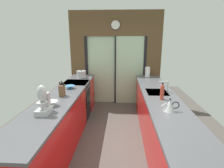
{
  "coord_description": "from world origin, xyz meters",
  "views": [
    {
      "loc": [
        0.19,
        -2.85,
        1.95
      ],
      "look_at": [
        -0.01,
        0.86,
        0.99
      ],
      "focal_mm": 28.59,
      "sensor_mm": 36.0,
      "label": 1
    }
  ],
  "objects_px": {
    "knife_block": "(62,90)",
    "paper_towel_roll": "(147,72)",
    "kettle": "(170,106)",
    "mixing_bowl_near": "(52,103)",
    "mixing_bowl_far": "(70,87)",
    "stock_pot": "(81,74)",
    "soap_bottle": "(162,92)",
    "oven_range": "(77,100)",
    "stand_mixer": "(43,103)"
  },
  "relations": [
    {
      "from": "paper_towel_roll",
      "to": "knife_block",
      "type": "bearing_deg",
      "value": -135.29
    },
    {
      "from": "knife_block",
      "to": "paper_towel_roll",
      "type": "height_order",
      "value": "paper_towel_roll"
    },
    {
      "from": "stand_mixer",
      "to": "paper_towel_roll",
      "type": "height_order",
      "value": "stand_mixer"
    },
    {
      "from": "kettle",
      "to": "paper_towel_roll",
      "type": "xyz_separation_m",
      "value": [
        -0.0,
        2.36,
        0.05
      ]
    },
    {
      "from": "stand_mixer",
      "to": "soap_bottle",
      "type": "distance_m",
      "value": 1.91
    },
    {
      "from": "oven_range",
      "to": "knife_block",
      "type": "xyz_separation_m",
      "value": [
        0.02,
        -1.05,
        0.57
      ]
    },
    {
      "from": "stand_mixer",
      "to": "mixing_bowl_near",
      "type": "bearing_deg",
      "value": 90.0
    },
    {
      "from": "mixing_bowl_far",
      "to": "mixing_bowl_near",
      "type": "bearing_deg",
      "value": -90.0
    },
    {
      "from": "stand_mixer",
      "to": "stock_pot",
      "type": "xyz_separation_m",
      "value": [
        -0.0,
        2.37,
        -0.07
      ]
    },
    {
      "from": "mixing_bowl_far",
      "to": "oven_range",
      "type": "bearing_deg",
      "value": 91.92
    },
    {
      "from": "mixing_bowl_near",
      "to": "stock_pot",
      "type": "relative_size",
      "value": 0.76
    },
    {
      "from": "knife_block",
      "to": "stock_pot",
      "type": "height_order",
      "value": "knife_block"
    },
    {
      "from": "oven_range",
      "to": "kettle",
      "type": "height_order",
      "value": "kettle"
    },
    {
      "from": "mixing_bowl_near",
      "to": "kettle",
      "type": "distance_m",
      "value": 1.79
    },
    {
      "from": "mixing_bowl_near",
      "to": "stock_pot",
      "type": "bearing_deg",
      "value": 90.0
    },
    {
      "from": "mixing_bowl_near",
      "to": "soap_bottle",
      "type": "height_order",
      "value": "soap_bottle"
    },
    {
      "from": "oven_range",
      "to": "mixing_bowl_near",
      "type": "relative_size",
      "value": 4.86
    },
    {
      "from": "oven_range",
      "to": "paper_towel_roll",
      "type": "xyz_separation_m",
      "value": [
        1.8,
        0.71,
        0.6
      ]
    },
    {
      "from": "knife_block",
      "to": "paper_towel_roll",
      "type": "distance_m",
      "value": 2.5
    },
    {
      "from": "mixing_bowl_near",
      "to": "soap_bottle",
      "type": "xyz_separation_m",
      "value": [
        1.78,
        0.41,
        0.08
      ]
    },
    {
      "from": "mixing_bowl_near",
      "to": "mixing_bowl_far",
      "type": "xyz_separation_m",
      "value": [
        0.0,
        0.99,
        -0.01
      ]
    },
    {
      "from": "oven_range",
      "to": "stand_mixer",
      "type": "height_order",
      "value": "stand_mixer"
    },
    {
      "from": "knife_block",
      "to": "soap_bottle",
      "type": "relative_size",
      "value": 0.98
    },
    {
      "from": "kettle",
      "to": "mixing_bowl_near",
      "type": "bearing_deg",
      "value": 176.72
    },
    {
      "from": "paper_towel_roll",
      "to": "stand_mixer",
      "type": "bearing_deg",
      "value": -124.95
    },
    {
      "from": "stand_mixer",
      "to": "mixing_bowl_far",
      "type": "bearing_deg",
      "value": 90.0
    },
    {
      "from": "soap_bottle",
      "to": "paper_towel_roll",
      "type": "height_order",
      "value": "paper_towel_roll"
    },
    {
      "from": "soap_bottle",
      "to": "stand_mixer",
      "type": "bearing_deg",
      "value": -158.47
    },
    {
      "from": "mixing_bowl_near",
      "to": "kettle",
      "type": "relative_size",
      "value": 0.73
    },
    {
      "from": "stand_mixer",
      "to": "kettle",
      "type": "bearing_deg",
      "value": 6.04
    },
    {
      "from": "kettle",
      "to": "paper_towel_roll",
      "type": "bearing_deg",
      "value": 90.05
    },
    {
      "from": "mixing_bowl_near",
      "to": "stock_pot",
      "type": "xyz_separation_m",
      "value": [
        -0.0,
        2.07,
        0.05
      ]
    },
    {
      "from": "mixing_bowl_near",
      "to": "stock_pot",
      "type": "distance_m",
      "value": 2.08
    },
    {
      "from": "mixing_bowl_near",
      "to": "stand_mixer",
      "type": "relative_size",
      "value": 0.45
    },
    {
      "from": "stock_pot",
      "to": "mixing_bowl_far",
      "type": "bearing_deg",
      "value": -90.0
    },
    {
      "from": "soap_bottle",
      "to": "paper_towel_roll",
      "type": "distance_m",
      "value": 1.84
    },
    {
      "from": "mixing_bowl_near",
      "to": "mixing_bowl_far",
      "type": "distance_m",
      "value": 0.99
    },
    {
      "from": "knife_block",
      "to": "soap_bottle",
      "type": "height_order",
      "value": "soap_bottle"
    },
    {
      "from": "paper_towel_roll",
      "to": "kettle",
      "type": "bearing_deg",
      "value": -89.95
    },
    {
      "from": "stand_mixer",
      "to": "kettle",
      "type": "distance_m",
      "value": 1.79
    },
    {
      "from": "oven_range",
      "to": "mixing_bowl_near",
      "type": "xyz_separation_m",
      "value": [
        0.02,
        -1.54,
        0.51
      ]
    },
    {
      "from": "oven_range",
      "to": "soap_bottle",
      "type": "relative_size",
      "value": 3.17
    },
    {
      "from": "stand_mixer",
      "to": "paper_towel_roll",
      "type": "xyz_separation_m",
      "value": [
        1.78,
        2.55,
        -0.03
      ]
    },
    {
      "from": "soap_bottle",
      "to": "paper_towel_roll",
      "type": "xyz_separation_m",
      "value": [
        -0.0,
        1.84,
        0.01
      ]
    },
    {
      "from": "mixing_bowl_near",
      "to": "paper_towel_roll",
      "type": "height_order",
      "value": "paper_towel_roll"
    },
    {
      "from": "mixing_bowl_near",
      "to": "kettle",
      "type": "xyz_separation_m",
      "value": [
        1.78,
        -0.1,
        0.04
      ]
    },
    {
      "from": "stock_pot",
      "to": "soap_bottle",
      "type": "height_order",
      "value": "soap_bottle"
    },
    {
      "from": "mixing_bowl_near",
      "to": "kettle",
      "type": "height_order",
      "value": "kettle"
    },
    {
      "from": "soap_bottle",
      "to": "mixing_bowl_far",
      "type": "bearing_deg",
      "value": 161.95
    },
    {
      "from": "knife_block",
      "to": "paper_towel_roll",
      "type": "xyz_separation_m",
      "value": [
        1.78,
        1.76,
        0.02
      ]
    }
  ]
}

